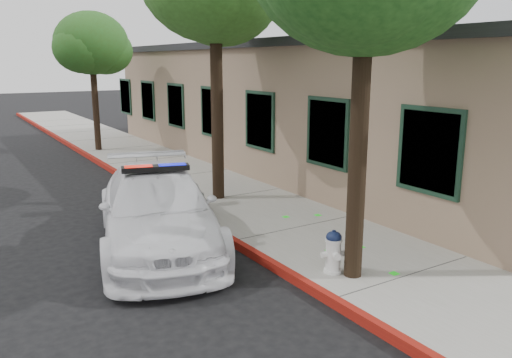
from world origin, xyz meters
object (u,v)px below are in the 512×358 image
object	(u,v)px
clapboard_building	(313,104)
street_tree_far	(92,46)
fire_hydrant	(333,251)
police_car	(157,209)

from	to	relation	value
clapboard_building	street_tree_far	bearing A→B (deg)	134.22
clapboard_building	fire_hydrant	size ratio (longest dim) A/B	28.28
fire_hydrant	clapboard_building	bearing A→B (deg)	73.87
police_car	fire_hydrant	world-z (taller)	police_car
police_car	fire_hydrant	size ratio (longest dim) A/B	7.74
fire_hydrant	street_tree_far	world-z (taller)	street_tree_far
police_car	fire_hydrant	xyz separation A→B (m)	(1.88, -3.08, -0.25)
police_car	fire_hydrant	distance (m)	3.62
clapboard_building	police_car	world-z (taller)	clapboard_building
clapboard_building	fire_hydrant	xyz separation A→B (m)	(-6.03, -8.24, -1.61)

